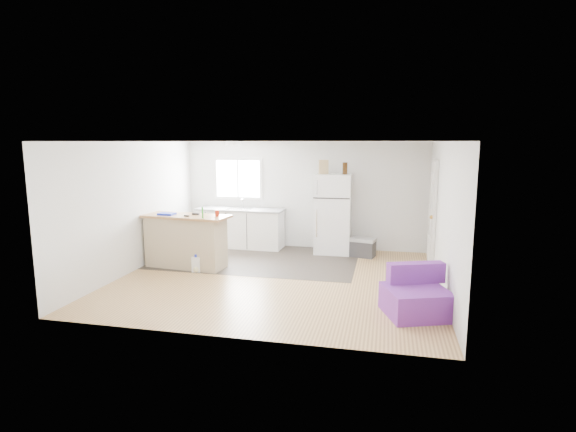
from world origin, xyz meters
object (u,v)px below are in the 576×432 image
object	(u,v)px
bottle_right	(346,168)
refrigerator	(333,214)
purple_seat	(416,297)
red_cup	(217,213)
blue_tray	(167,214)
kitchen_cabinets	(241,227)
cleaner_jug	(196,264)
cardboard_box	(324,167)
peninsula	(186,241)
bottle_left	(344,168)
mop	(199,260)
cooler	(363,247)

from	to	relation	value
bottle_right	refrigerator	bearing A→B (deg)	171.86
purple_seat	red_cup	bearing A→B (deg)	136.46
blue_tray	bottle_right	xyz separation A→B (m)	(3.24, 1.76, 0.81)
refrigerator	red_cup	world-z (taller)	refrigerator
kitchen_cabinets	bottle_right	xyz separation A→B (m)	(2.39, -0.10, 1.39)
purple_seat	bottle_right	bearing A→B (deg)	91.94
cleaner_jug	bottle_right	world-z (taller)	bottle_right
cardboard_box	peninsula	bearing A→B (deg)	-144.91
kitchen_cabinets	purple_seat	world-z (taller)	kitchen_cabinets
peninsula	refrigerator	bearing A→B (deg)	39.83
bottle_left	cleaner_jug	bearing A→B (deg)	-141.50
refrigerator	bottle_left	size ratio (longest dim) A/B	6.88
red_cup	cardboard_box	bearing A→B (deg)	43.89
refrigerator	purple_seat	xyz separation A→B (m)	(1.57, -3.32, -0.61)
blue_tray	mop	bearing A→B (deg)	-17.53
red_cup	bottle_right	bearing A→B (deg)	37.79
red_cup	refrigerator	bearing A→B (deg)	41.83
cleaner_jug	blue_tray	distance (m)	1.15
blue_tray	purple_seat	bearing A→B (deg)	-18.48
mop	blue_tray	size ratio (longest dim) A/B	4.16
cooler	purple_seat	bearing A→B (deg)	-60.17
kitchen_cabinets	bottle_right	distance (m)	2.76
refrigerator	cooler	world-z (taller)	refrigerator
cleaner_jug	red_cup	bearing A→B (deg)	29.21
purple_seat	mop	world-z (taller)	mop
refrigerator	mop	size ratio (longest dim) A/B	1.38
peninsula	cooler	world-z (taller)	peninsula
peninsula	mop	distance (m)	0.53
cooler	bottle_right	world-z (taller)	bottle_right
kitchen_cabinets	mop	bearing A→B (deg)	-91.55
cleaner_jug	bottle_left	size ratio (longest dim) A/B	1.36
refrigerator	blue_tray	xyz separation A→B (m)	(-2.98, -1.80, 0.17)
kitchen_cabinets	peninsula	world-z (taller)	kitchen_cabinets
kitchen_cabinets	refrigerator	distance (m)	2.17
refrigerator	blue_tray	bearing A→B (deg)	-150.37
refrigerator	red_cup	bearing A→B (deg)	-139.68
cooler	red_cup	size ratio (longest dim) A/B	4.93
refrigerator	blue_tray	size ratio (longest dim) A/B	5.73
cleaner_jug	bottle_right	size ratio (longest dim) A/B	1.36
peninsula	bottle_left	size ratio (longest dim) A/B	6.84
kitchen_cabinets	peninsula	bearing A→B (deg)	-103.21
mop	bottle_left	bearing A→B (deg)	20.41
peninsula	kitchen_cabinets	bearing A→B (deg)	80.84
refrigerator	cardboard_box	size ratio (longest dim) A/B	5.73
refrigerator	cleaner_jug	size ratio (longest dim) A/B	5.05
cooler	red_cup	distance (m)	3.18
cleaner_jug	blue_tray	size ratio (longest dim) A/B	1.13
mop	bottle_left	distance (m)	3.56
kitchen_cabinets	refrigerator	size ratio (longest dim) A/B	1.17
peninsula	blue_tray	distance (m)	0.63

